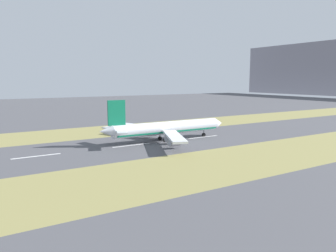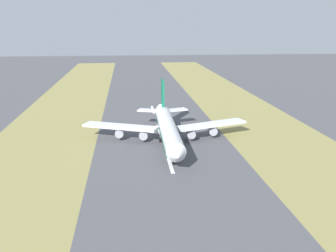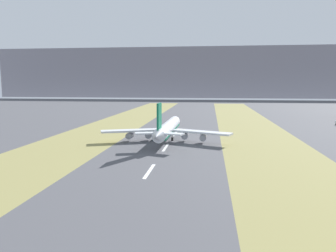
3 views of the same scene
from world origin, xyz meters
TOP-DOWN VIEW (x-y plane):
  - ground_plane at (0.00, 0.00)m, footprint 800.00×800.00m
  - grass_median_west at (-45.00, 0.00)m, footprint 40.00×600.00m
  - grass_median_east at (45.00, 0.00)m, footprint 40.00×600.00m
  - centreline_dash_near at (0.00, -55.59)m, footprint 1.20×18.00m
  - centreline_dash_mid at (0.00, -15.59)m, footprint 1.20×18.00m
  - centreline_dash_far at (0.00, 24.41)m, footprint 1.20×18.00m
  - airplane_main_jet at (-1.56, 2.50)m, footprint 64.13×67.08m

SIDE VIEW (x-z plane):
  - ground_plane at x=0.00m, z-range 0.00..0.00m
  - grass_median_west at x=-45.00m, z-range 0.00..0.01m
  - grass_median_east at x=45.00m, z-range 0.00..0.01m
  - centreline_dash_near at x=0.00m, z-range 0.00..0.01m
  - centreline_dash_mid at x=0.00m, z-range 0.00..0.01m
  - centreline_dash_far at x=0.00m, z-range 0.00..0.01m
  - airplane_main_jet at x=-1.56m, z-range -4.08..16.12m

